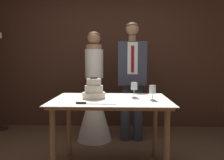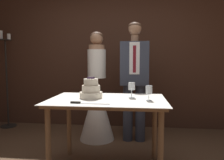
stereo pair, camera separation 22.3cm
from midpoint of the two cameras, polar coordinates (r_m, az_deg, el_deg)
The scene contains 8 objects.
wall_back at distance 4.11m, azimuth -2.17°, elevation 6.11°, with size 5.03×0.12×2.62m, color #472B1E.
cake_table at distance 2.44m, azimuth -3.00°, elevation -7.24°, with size 1.28×0.86×0.81m.
tiered_cake at distance 2.46m, azimuth -7.37°, elevation -2.71°, with size 0.26×0.26×0.24m.
cake_knife at distance 2.16m, azimuth -9.23°, elevation -6.04°, with size 0.40×0.03×0.02m.
wine_glass_near at distance 2.36m, azimuth 7.88°, elevation -2.67°, with size 0.07×0.07×0.16m.
wine_glass_middle at distance 2.50m, azimuth 3.26°, elevation -1.72°, with size 0.08×0.08×0.18m.
bride at distance 3.41m, azimuth -6.52°, elevation -5.47°, with size 0.54×0.54×1.68m.
groom at distance 3.33m, azimuth 3.31°, elevation 1.06°, with size 0.42×0.25×1.81m.
Camera 1 is at (0.17, -2.08, 1.23)m, focal length 35.00 mm.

